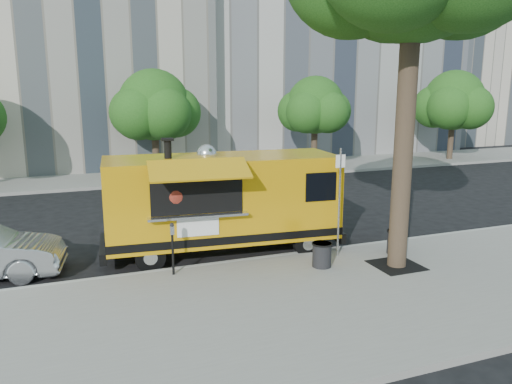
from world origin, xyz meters
The scene contains 15 objects.
ground centered at (0.00, 0.00, 0.00)m, with size 120.00×120.00×0.00m, color black.
sidewalk centered at (0.00, -4.00, 0.07)m, with size 60.00×6.00×0.15m, color gray.
curb centered at (0.00, -0.93, 0.07)m, with size 60.00×0.14×0.16m, color #999993.
far_sidewalk centered at (0.00, 13.50, 0.07)m, with size 60.00×5.00×0.15m, color gray.
building_mid centered at (12.00, 23.00, 10.00)m, with size 20.00×14.00×20.00m, color #AFA9A4.
building_right centered at (30.00, 24.00, 8.00)m, with size 16.00×12.00×16.00m, color beige.
tree_well centered at (2.60, -2.80, 0.15)m, with size 1.20×1.20×0.02m, color black.
far_tree_b centered at (-1.00, 12.70, 3.83)m, with size 3.60×3.60×5.50m.
far_tree_c centered at (8.00, 12.40, 3.72)m, with size 3.24×3.24×5.21m.
far_tree_d centered at (18.00, 12.60, 3.89)m, with size 3.78×3.78×5.64m.
sign_post centered at (1.55, -1.55, 1.85)m, with size 0.28×0.06×3.00m.
parking_meter centered at (-3.00, -1.35, 0.98)m, with size 0.11×0.11×1.33m.
food_truck centered at (-1.26, 0.17, 1.58)m, with size 6.97×3.43×3.36m.
trash_bin_left centered at (0.73, -2.16, 0.49)m, with size 0.53×0.53×0.64m.
trash_bin_right centered at (3.18, -1.97, 0.51)m, with size 0.56×0.56×0.67m.
Camera 1 is at (-5.25, -13.09, 4.75)m, focal length 35.00 mm.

